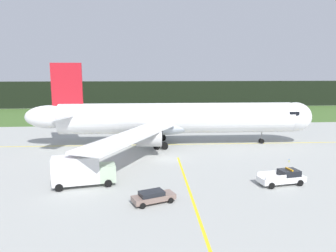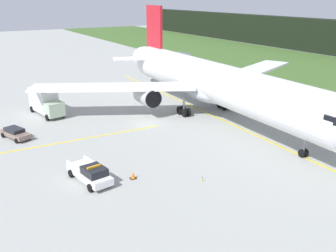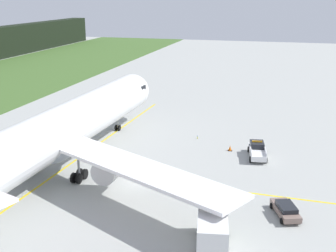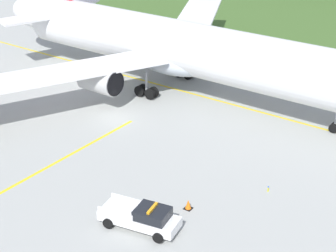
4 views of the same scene
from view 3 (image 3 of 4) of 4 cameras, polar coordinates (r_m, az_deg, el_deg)
The scene contains 9 objects.
ground at distance 51.51m, azimuth -4.69°, elevation -7.33°, with size 320.00×320.00×0.00m, color #9FA29D.
taxiway_centerline_main at distance 57.34m, azimuth -12.91°, elevation -5.15°, with size 68.67×0.30×0.01m, color yellow.
taxiway_centerline_spur at distance 49.81m, azimuth 11.91°, elevation -8.52°, with size 29.78×0.30×0.01m, color yellow.
airliner at distance 55.29m, azimuth -13.52°, elevation -0.63°, with size 53.40×48.62×15.10m.
ops_pickup_truck at distance 60.33m, azimuth 11.27°, elevation -3.03°, with size 5.90×2.95×1.94m.
catering_truck at distance 38.12m, azimuth 5.65°, elevation -13.25°, with size 7.60×3.74×3.84m.
staff_car at distance 45.60m, azimuth 14.73°, elevation -10.21°, with size 4.78×3.17×1.30m.
apron_cone at distance 62.15m, azimuth 7.89°, elevation -2.80°, with size 0.59×0.59×0.74m.
taxiway_edge_light_east at distance 66.64m, azimuth 3.75°, elevation -1.42°, with size 0.12×0.12×0.48m.
Camera 3 is at (-44.08, -16.59, 20.87)m, focal length 47.95 mm.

